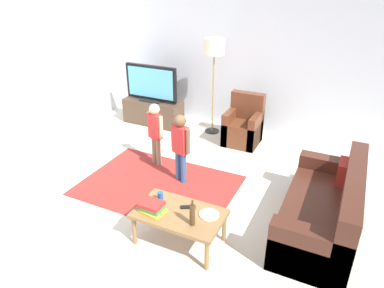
{
  "coord_description": "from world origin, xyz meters",
  "views": [
    {
      "loc": [
        1.93,
        -3.39,
        2.85
      ],
      "look_at": [
        0.0,
        0.6,
        0.65
      ],
      "focal_mm": 32.95,
      "sensor_mm": 36.0,
      "label": 1
    }
  ],
  "objects_px": {
    "armchair": "(244,127)",
    "bottle": "(192,215)",
    "book_stack": "(152,207)",
    "coffee_table": "(179,216)",
    "plate": "(209,215)",
    "tv": "(151,84)",
    "tv_stand": "(153,112)",
    "floor_lamp": "(214,52)",
    "child_center": "(180,143)",
    "tv_remote": "(188,207)",
    "couch": "(327,212)",
    "child_near_tv": "(155,129)",
    "soda_can": "(160,197)"
  },
  "relations": [
    {
      "from": "armchair",
      "to": "soda_can",
      "type": "height_order",
      "value": "armchair"
    },
    {
      "from": "book_stack",
      "to": "coffee_table",
      "type": "bearing_deg",
      "value": 21.84
    },
    {
      "from": "couch",
      "to": "bottle",
      "type": "xyz_separation_m",
      "value": [
        -1.26,
        -1.03,
        0.26
      ]
    },
    {
      "from": "tv_stand",
      "to": "coffee_table",
      "type": "xyz_separation_m",
      "value": [
        2.12,
        -2.89,
        0.13
      ]
    },
    {
      "from": "couch",
      "to": "coffee_table",
      "type": "height_order",
      "value": "couch"
    },
    {
      "from": "armchair",
      "to": "tv_remote",
      "type": "xyz_separation_m",
      "value": [
        0.24,
        -2.73,
        0.13
      ]
    },
    {
      "from": "floor_lamp",
      "to": "child_center",
      "type": "xyz_separation_m",
      "value": [
        0.28,
        -1.86,
        -0.91
      ]
    },
    {
      "from": "coffee_table",
      "to": "book_stack",
      "type": "relative_size",
      "value": 3.36
    },
    {
      "from": "book_stack",
      "to": "armchair",
      "type": "bearing_deg",
      "value": 88.21
    },
    {
      "from": "armchair",
      "to": "tv_remote",
      "type": "relative_size",
      "value": 5.29
    },
    {
      "from": "armchair",
      "to": "bottle",
      "type": "height_order",
      "value": "armchair"
    },
    {
      "from": "child_center",
      "to": "book_stack",
      "type": "distance_m",
      "value": 1.34
    },
    {
      "from": "child_near_tv",
      "to": "child_center",
      "type": "height_order",
      "value": "child_center"
    },
    {
      "from": "child_near_tv",
      "to": "child_center",
      "type": "distance_m",
      "value": 0.66
    },
    {
      "from": "couch",
      "to": "armchair",
      "type": "xyz_separation_m",
      "value": [
        -1.67,
        1.94,
        0.01
      ]
    },
    {
      "from": "tv_stand",
      "to": "child_near_tv",
      "type": "xyz_separation_m",
      "value": [
        0.93,
        -1.42,
        0.38
      ]
    },
    {
      "from": "tv",
      "to": "coffee_table",
      "type": "relative_size",
      "value": 1.1
    },
    {
      "from": "book_stack",
      "to": "plate",
      "type": "bearing_deg",
      "value": 19.47
    },
    {
      "from": "tv",
      "to": "plate",
      "type": "xyz_separation_m",
      "value": [
        2.44,
        -2.77,
        -0.42
      ]
    },
    {
      "from": "child_center",
      "to": "plate",
      "type": "distance_m",
      "value": 1.43
    },
    {
      "from": "bottle",
      "to": "soda_can",
      "type": "xyz_separation_m",
      "value": [
        -0.52,
        0.22,
        -0.07
      ]
    },
    {
      "from": "couch",
      "to": "floor_lamp",
      "type": "relative_size",
      "value": 1.01
    },
    {
      "from": "couch",
      "to": "child_center",
      "type": "relative_size",
      "value": 1.7
    },
    {
      "from": "floor_lamp",
      "to": "bottle",
      "type": "height_order",
      "value": "floor_lamp"
    },
    {
      "from": "couch",
      "to": "coffee_table",
      "type": "bearing_deg",
      "value": -148.45
    },
    {
      "from": "child_center",
      "to": "bottle",
      "type": "height_order",
      "value": "child_center"
    },
    {
      "from": "armchair",
      "to": "coffee_table",
      "type": "distance_m",
      "value": 2.86
    },
    {
      "from": "tv_stand",
      "to": "plate",
      "type": "height_order",
      "value": "tv_stand"
    },
    {
      "from": "floor_lamp",
      "to": "tv_remote",
      "type": "bearing_deg",
      "value": -72.37
    },
    {
      "from": "child_near_tv",
      "to": "plate",
      "type": "bearing_deg",
      "value": -42.16
    },
    {
      "from": "armchair",
      "to": "tv_remote",
      "type": "distance_m",
      "value": 2.74
    },
    {
      "from": "child_near_tv",
      "to": "tv_remote",
      "type": "bearing_deg",
      "value": -47.37
    },
    {
      "from": "coffee_table",
      "to": "child_center",
      "type": "bearing_deg",
      "value": 116.86
    },
    {
      "from": "bottle",
      "to": "tv_remote",
      "type": "relative_size",
      "value": 1.8
    },
    {
      "from": "couch",
      "to": "bottle",
      "type": "distance_m",
      "value": 1.65
    },
    {
      "from": "tv",
      "to": "tv_stand",
      "type": "bearing_deg",
      "value": 90.0
    },
    {
      "from": "tv_stand",
      "to": "armchair",
      "type": "relative_size",
      "value": 1.33
    },
    {
      "from": "child_center",
      "to": "couch",
      "type": "bearing_deg",
      "value": -7.37
    },
    {
      "from": "tv",
      "to": "child_center",
      "type": "height_order",
      "value": "tv"
    },
    {
      "from": "plate",
      "to": "tv",
      "type": "bearing_deg",
      "value": 131.4
    },
    {
      "from": "armchair",
      "to": "bottle",
      "type": "xyz_separation_m",
      "value": [
        0.41,
        -2.97,
        0.25
      ]
    },
    {
      "from": "couch",
      "to": "child_near_tv",
      "type": "bearing_deg",
      "value": 168.19
    },
    {
      "from": "couch",
      "to": "tv_remote",
      "type": "bearing_deg",
      "value": -151.12
    },
    {
      "from": "tv",
      "to": "floor_lamp",
      "type": "xyz_separation_m",
      "value": [
        1.24,
        0.17,
        0.7
      ]
    },
    {
      "from": "plate",
      "to": "book_stack",
      "type": "bearing_deg",
      "value": -160.53
    },
    {
      "from": "couch",
      "to": "soda_can",
      "type": "relative_size",
      "value": 15.0
    },
    {
      "from": "tv",
      "to": "tv_remote",
      "type": "bearing_deg",
      "value": -51.71
    },
    {
      "from": "child_near_tv",
      "to": "bottle",
      "type": "bearing_deg",
      "value": -48.38
    },
    {
      "from": "armchair",
      "to": "plate",
      "type": "height_order",
      "value": "armchair"
    },
    {
      "from": "armchair",
      "to": "child_center",
      "type": "distance_m",
      "value": 1.75
    }
  ]
}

